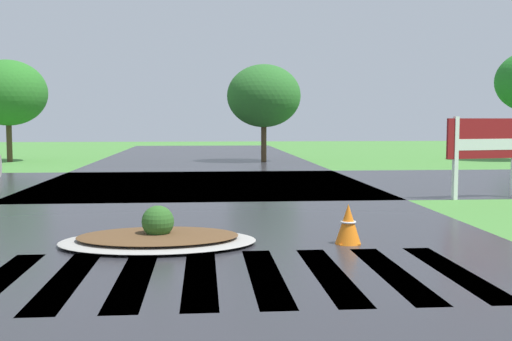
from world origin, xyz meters
The scene contains 7 objects.
asphalt_roadway centered at (0.00, 10.00, 0.00)m, with size 11.01×80.00×0.01m, color #2B2B30.
asphalt_cross_road centered at (0.00, 18.53, 0.00)m, with size 90.00×9.91×0.01m, color #2B2B30.
crosswalk_stripes centered at (0.00, 5.71, 0.00)m, with size 7.65×3.32×0.01m.
estate_billboard centered at (7.75, 13.81, 1.52)m, with size 2.37×0.56×2.25m.
median_island centered at (-0.74, 8.05, 0.13)m, with size 3.40×2.26×0.68m.
traffic_cone centered at (2.55, 7.82, 0.35)m, with size 0.45×0.45×0.71m.
background_treeline centered at (-7.52, 30.02, 3.72)m, with size 46.11×5.47×5.81m.
Camera 1 is at (0.06, -2.86, 2.16)m, focal length 44.32 mm.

